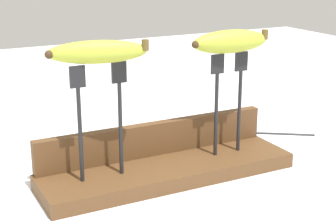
{
  "coord_description": "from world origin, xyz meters",
  "views": [
    {
      "loc": [
        -0.42,
        -0.82,
        0.41
      ],
      "look_at": [
        0.0,
        0.0,
        0.13
      ],
      "focal_mm": 57.58,
      "sensor_mm": 36.0,
      "label": 1
    }
  ],
  "objects_px": {
    "banana_raised_left": "(99,52)",
    "fork_fallen_near": "(266,132)",
    "banana_raised_right": "(232,42)",
    "fork_stand_left": "(101,112)",
    "fork_stand_right": "(230,95)"
  },
  "relations": [
    {
      "from": "banana_raised_left",
      "to": "fork_fallen_near",
      "type": "relative_size",
      "value": 1.13
    },
    {
      "from": "banana_raised_right",
      "to": "fork_fallen_near",
      "type": "xyz_separation_m",
      "value": [
        0.19,
        0.12,
        -0.24
      ]
    },
    {
      "from": "fork_stand_left",
      "to": "fork_fallen_near",
      "type": "distance_m",
      "value": 0.48
    },
    {
      "from": "banana_raised_right",
      "to": "fork_fallen_near",
      "type": "relative_size",
      "value": 1.06
    },
    {
      "from": "fork_stand_left",
      "to": "fork_stand_right",
      "type": "xyz_separation_m",
      "value": [
        0.26,
        -0.0,
        -0.0
      ]
    },
    {
      "from": "banana_raised_left",
      "to": "banana_raised_right",
      "type": "bearing_deg",
      "value": -0.0
    },
    {
      "from": "fork_stand_right",
      "to": "banana_raised_right",
      "type": "height_order",
      "value": "banana_raised_right"
    },
    {
      "from": "banana_raised_right",
      "to": "fork_stand_right",
      "type": "bearing_deg",
      "value": -2.54
    },
    {
      "from": "fork_stand_left",
      "to": "banana_raised_left",
      "type": "bearing_deg",
      "value": 166.49
    },
    {
      "from": "fork_stand_right",
      "to": "banana_raised_right",
      "type": "relative_size",
      "value": 1.23
    },
    {
      "from": "fork_stand_right",
      "to": "fork_fallen_near",
      "type": "xyz_separation_m",
      "value": [
        0.18,
        0.12,
        -0.14
      ]
    },
    {
      "from": "banana_raised_left",
      "to": "fork_fallen_near",
      "type": "distance_m",
      "value": 0.52
    },
    {
      "from": "fork_stand_left",
      "to": "fork_stand_right",
      "type": "height_order",
      "value": "fork_stand_left"
    },
    {
      "from": "fork_fallen_near",
      "to": "banana_raised_left",
      "type": "bearing_deg",
      "value": -164.73
    },
    {
      "from": "fork_stand_left",
      "to": "banana_raised_right",
      "type": "bearing_deg",
      "value": 0.0
    }
  ]
}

